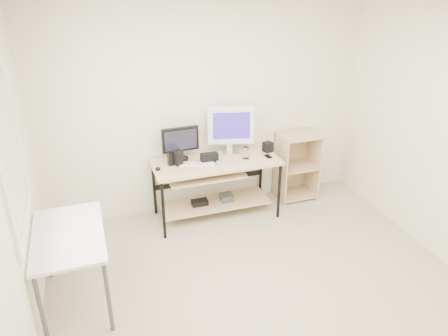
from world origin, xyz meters
name	(u,v)px	position (x,y,z in m)	size (l,w,h in m)	color
room	(260,177)	(-0.14, 0.04, 1.32)	(4.01, 4.01, 2.62)	#B7AB8D
desk	(214,177)	(-0.03, 1.66, 0.54)	(1.50, 0.65, 0.75)	#D7B788
side_table	(69,242)	(-1.68, 0.60, 0.67)	(0.60, 1.00, 0.75)	white
shelf_unit	(295,165)	(1.15, 1.82, 0.45)	(0.50, 0.40, 0.90)	tan
black_monitor	(180,141)	(-0.38, 1.82, 0.98)	(0.44, 0.18, 0.40)	black
white_imac	(231,127)	(0.24, 1.82, 1.09)	(0.55, 0.19, 0.59)	silver
keyboard	(197,164)	(-0.24, 1.62, 0.76)	(0.39, 0.11, 0.01)	white
mouse	(219,162)	(0.00, 1.56, 0.77)	(0.06, 0.10, 0.03)	#B4B4B9
center_speaker	(209,157)	(-0.08, 1.66, 0.80)	(0.21, 0.09, 0.10)	black
speaker_left	(178,158)	(-0.45, 1.68, 0.84)	(0.12, 0.12, 0.18)	black
speaker_right	(268,147)	(0.69, 1.71, 0.81)	(0.10, 0.10, 0.12)	black
audio_controller	(171,159)	(-0.52, 1.70, 0.83)	(0.08, 0.05, 0.16)	black
volume_puck	(158,169)	(-0.70, 1.62, 0.76)	(0.06, 0.06, 0.02)	black
smartphone	(268,156)	(0.63, 1.56, 0.75)	(0.06, 0.11, 0.01)	black
coaster	(246,158)	(0.36, 1.60, 0.75)	(0.09, 0.09, 0.01)	#AC784D
drinking_glass	(246,153)	(0.36, 1.60, 0.83)	(0.07, 0.07, 0.14)	white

